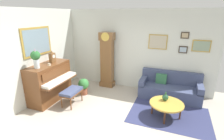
# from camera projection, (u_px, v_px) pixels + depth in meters

# --- Properties ---
(ground_plane) EXTENTS (6.40, 6.00, 0.10)m
(ground_plane) POSITION_uv_depth(u_px,v_px,m) (111.00, 123.00, 4.41)
(ground_plane) COLOR #B2A899
(wall_left) EXTENTS (0.13, 4.90, 2.80)m
(wall_left) POSITION_uv_depth(u_px,v_px,m) (26.00, 59.00, 4.86)
(wall_left) COLOR silver
(wall_left) RESTS_ON ground_plane
(wall_back) EXTENTS (5.30, 0.13, 2.80)m
(wall_back) POSITION_uv_depth(u_px,v_px,m) (136.00, 50.00, 6.07)
(wall_back) COLOR silver
(wall_back) RESTS_ON ground_plane
(area_rug) EXTENTS (2.10, 1.50, 0.01)m
(area_rug) POSITION_uv_depth(u_px,v_px,m) (169.00, 115.00, 4.68)
(area_rug) COLOR navy
(area_rug) RESTS_ON ground_plane
(piano) EXTENTS (0.87, 1.44, 1.18)m
(piano) POSITION_uv_depth(u_px,v_px,m) (50.00, 82.00, 5.37)
(piano) COLOR brown
(piano) RESTS_ON ground_plane
(piano_bench) EXTENTS (0.42, 0.70, 0.48)m
(piano_bench) POSITION_uv_depth(u_px,v_px,m) (72.00, 92.00, 5.13)
(piano_bench) COLOR brown
(piano_bench) RESTS_ON ground_plane
(grandfather_clock) EXTENTS (0.52, 0.34, 2.03)m
(grandfather_clock) POSITION_uv_depth(u_px,v_px,m) (107.00, 61.00, 6.29)
(grandfather_clock) COLOR brown
(grandfather_clock) RESTS_ON ground_plane
(couch) EXTENTS (1.90, 0.80, 0.84)m
(couch) POSITION_uv_depth(u_px,v_px,m) (170.00, 88.00, 5.60)
(couch) COLOR #424C70
(couch) RESTS_ON ground_plane
(coffee_table) EXTENTS (0.88, 0.88, 0.40)m
(coffee_table) POSITION_uv_depth(u_px,v_px,m) (167.00, 104.00, 4.51)
(coffee_table) COLOR gold
(coffee_table) RESTS_ON ground_plane
(mantel_clock) EXTENTS (0.13, 0.18, 0.38)m
(mantel_clock) POSITION_uv_depth(u_px,v_px,m) (52.00, 57.00, 5.34)
(mantel_clock) COLOR brown
(mantel_clock) RESTS_ON piano
(flower_vase) EXTENTS (0.26, 0.26, 0.58)m
(flower_vase) POSITION_uv_depth(u_px,v_px,m) (36.00, 57.00, 4.71)
(flower_vase) COLOR silver
(flower_vase) RESTS_ON piano
(teacup) EXTENTS (0.12, 0.12, 0.06)m
(teacup) POSITION_uv_depth(u_px,v_px,m) (49.00, 65.00, 5.08)
(teacup) COLOR beige
(teacup) RESTS_ON piano
(green_jug) EXTENTS (0.17, 0.17, 0.24)m
(green_jug) POSITION_uv_depth(u_px,v_px,m) (165.00, 97.00, 4.62)
(green_jug) COLOR #234C33
(green_jug) RESTS_ON coffee_table
(potted_plant) EXTENTS (0.36, 0.36, 0.56)m
(potted_plant) POSITION_uv_depth(u_px,v_px,m) (84.00, 85.00, 5.81)
(potted_plant) COLOR #935138
(potted_plant) RESTS_ON ground_plane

